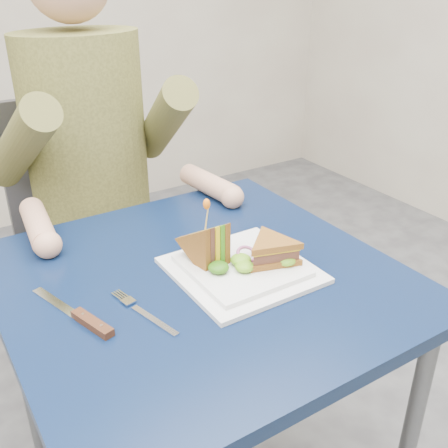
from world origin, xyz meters
TOP-DOWN VIEW (x-y plane):
  - table at (0.00, 0.00)m, footprint 0.75×0.75m
  - chair at (0.00, 0.72)m, footprint 0.42×0.40m
  - diner at (-0.00, 0.61)m, footprint 0.54×0.59m
  - plate at (0.07, -0.04)m, footprint 0.26×0.26m
  - sandwich_flat at (0.13, -0.06)m, footprint 0.16×0.16m
  - sandwich_upright at (0.02, 0.01)m, footprint 0.08×0.13m
  - fork at (-0.15, -0.06)m, footprint 0.05×0.18m
  - knife at (-0.24, -0.03)m, footprint 0.08×0.22m
  - toothpick at (0.02, 0.01)m, footprint 0.01×0.01m
  - toothpick_frill at (0.02, 0.01)m, footprint 0.01×0.01m
  - lettuce_spill at (0.08, -0.03)m, footprint 0.15×0.13m
  - onion_ring at (0.09, -0.03)m, footprint 0.04×0.04m

SIDE VIEW (x-z plane):
  - chair at x=0.00m, z-range 0.08..1.01m
  - table at x=0.00m, z-range 0.29..1.02m
  - fork at x=-0.15m, z-range 0.73..0.74m
  - knife at x=-0.24m, z-range 0.73..0.74m
  - plate at x=0.07m, z-range 0.73..0.75m
  - lettuce_spill at x=0.08m, z-range 0.75..0.77m
  - onion_ring at x=0.09m, z-range 0.75..0.78m
  - sandwich_flat at x=0.13m, z-range 0.75..0.80m
  - sandwich_upright at x=0.02m, z-range 0.72..0.85m
  - toothpick at x=0.02m, z-range 0.82..0.88m
  - toothpick_frill at x=0.02m, z-range 0.87..0.89m
  - diner at x=0.00m, z-range 0.54..1.29m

